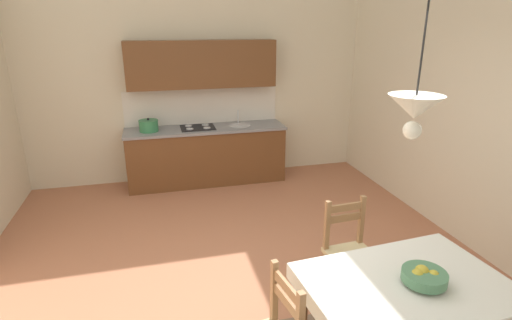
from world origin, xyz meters
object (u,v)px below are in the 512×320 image
kitchen_cabinetry (205,130)px  pendant_lamp (415,109)px  fruit_bowl (424,276)px  dining_table (406,298)px  dining_chair_kitchen_side (350,253)px

kitchen_cabinetry → pendant_lamp: 4.31m
kitchen_cabinetry → fruit_bowl: bearing=-77.3°
dining_table → dining_chair_kitchen_side: bearing=87.4°
kitchen_cabinetry → dining_chair_kitchen_side: 3.37m
dining_chair_kitchen_side → fruit_bowl: bearing=-87.0°
dining_table → fruit_bowl: fruit_bowl is taller
dining_chair_kitchen_side → dining_table: bearing=-92.6°
dining_chair_kitchen_side → kitchen_cabinetry: bearing=105.3°
kitchen_cabinetry → dining_chair_kitchen_side: size_ratio=2.65×
dining_table → kitchen_cabinetry: bearing=101.6°
fruit_bowl → dining_chair_kitchen_side: bearing=93.0°
dining_chair_kitchen_side → fruit_bowl: 0.99m
pendant_lamp → dining_table: bearing=-2.8°
fruit_bowl → kitchen_cabinetry: bearing=102.7°
kitchen_cabinetry → dining_table: kitchen_cabinetry is taller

